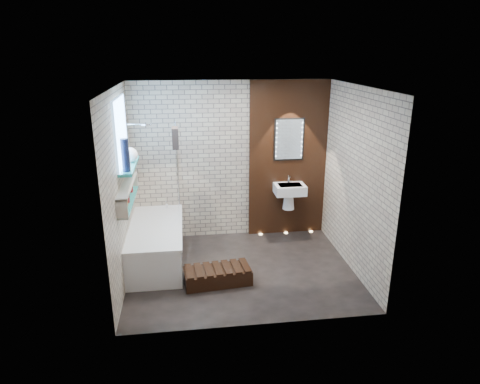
{
  "coord_description": "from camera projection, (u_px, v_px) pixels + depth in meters",
  "views": [
    {
      "loc": [
        -0.74,
        -5.46,
        3.06
      ],
      "look_at": [
        0.0,
        0.15,
        1.15
      ],
      "focal_mm": 31.95,
      "sensor_mm": 36.0,
      "label": 1
    }
  ],
  "objects": [
    {
      "name": "ground",
      "position": [
        241.0,
        270.0,
        6.2
      ],
      "size": [
        3.2,
        3.2,
        0.0
      ],
      "primitive_type": "plane",
      "color": "black",
      "rests_on": "ground"
    },
    {
      "name": "clerestory_window",
      "position": [
        122.0,
        139.0,
        5.73
      ],
      "size": [
        0.18,
        1.0,
        0.94
      ],
      "color": "#7FADE0",
      "rests_on": "room_shell"
    },
    {
      "name": "towel",
      "position": [
        175.0,
        138.0,
        6.07
      ],
      "size": [
        0.09,
        0.23,
        0.3
      ],
      "primitive_type": "cube",
      "color": "black",
      "rests_on": "bath_screen"
    },
    {
      "name": "floor_uplights",
      "position": [
        286.0,
        233.0,
        7.44
      ],
      "size": [
        0.96,
        0.06,
        0.01
      ],
      "color": "#FFD899",
      "rests_on": "ground"
    },
    {
      "name": "bath_screen",
      "position": [
        177.0,
        171.0,
        6.52
      ],
      "size": [
        0.01,
        0.78,
        1.4
      ],
      "primitive_type": "cube",
      "color": "white",
      "rests_on": "bathtub"
    },
    {
      "name": "sill_vases",
      "position": [
        128.0,
        156.0,
        5.73
      ],
      "size": [
        0.21,
        0.63,
        0.43
      ],
      "color": "white",
      "rests_on": "clerestory_window"
    },
    {
      "name": "bathtub",
      "position": [
        156.0,
        243.0,
        6.38
      ],
      "size": [
        0.79,
        1.74,
        0.7
      ],
      "color": "white",
      "rests_on": "ground"
    },
    {
      "name": "room_shell",
      "position": [
        241.0,
        185.0,
        5.79
      ],
      "size": [
        3.24,
        3.2,
        2.6
      ],
      "color": "tan",
      "rests_on": "ground"
    },
    {
      "name": "washbasin",
      "position": [
        289.0,
        193.0,
        7.08
      ],
      "size": [
        0.5,
        0.36,
        0.58
      ],
      "color": "white",
      "rests_on": "walnut_panel"
    },
    {
      "name": "walnut_step",
      "position": [
        218.0,
        276.0,
        5.84
      ],
      "size": [
        0.94,
        0.49,
        0.2
      ],
      "primitive_type": "cube",
      "rotation": [
        0.0,
        0.0,
        0.1
      ],
      "color": "black",
      "rests_on": "ground"
    },
    {
      "name": "walnut_panel",
      "position": [
        288.0,
        160.0,
        7.1
      ],
      "size": [
        1.3,
        0.06,
        2.6
      ],
      "primitive_type": "cube",
      "color": "black",
      "rests_on": "ground"
    },
    {
      "name": "shower_head",
      "position": [
        146.0,
        124.0,
        6.29
      ],
      "size": [
        0.18,
        0.18,
        0.02
      ],
      "primitive_type": "cylinder",
      "color": "silver",
      "rests_on": "room_shell"
    },
    {
      "name": "led_mirror",
      "position": [
        289.0,
        139.0,
        6.95
      ],
      "size": [
        0.5,
        0.02,
        0.7
      ],
      "color": "black",
      "rests_on": "walnut_panel"
    },
    {
      "name": "niche_bottles",
      "position": [
        128.0,
        197.0,
        5.75
      ],
      "size": [
        0.06,
        0.71,
        0.13
      ],
      "color": "maroon",
      "rests_on": "display_niche"
    },
    {
      "name": "display_niche",
      "position": [
        128.0,
        193.0,
        5.77
      ],
      "size": [
        0.14,
        1.3,
        0.26
      ],
      "color": "teal",
      "rests_on": "room_shell"
    }
  ]
}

